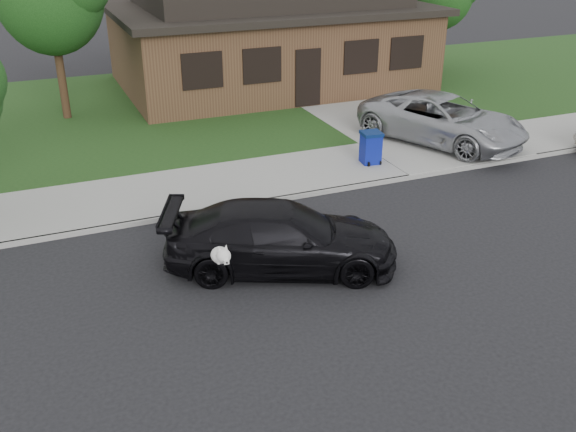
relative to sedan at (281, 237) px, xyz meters
name	(u,v)px	position (x,y,z in m)	size (l,w,h in m)	color
ground	(347,261)	(1.40, -0.33, -0.69)	(120.00, 120.00, 0.00)	black
sidewalk	(264,178)	(1.40, 4.67, -0.63)	(60.00, 3.00, 0.12)	gray
curb	(285,198)	(1.40, 3.17, -0.63)	(60.00, 0.12, 0.12)	gray
lawn	(191,106)	(1.40, 12.67, -0.63)	(60.00, 13.00, 0.13)	#193814
driveway	(367,109)	(7.40, 9.67, -0.62)	(4.50, 13.00, 0.14)	gray
sedan	(281,237)	(0.00, 0.00, 0.00)	(5.15, 3.62, 1.39)	black
minivan	(443,119)	(7.62, 5.25, 0.19)	(2.46, 5.32, 1.48)	#A2A4A9
recycling_bin	(371,147)	(4.63, 4.49, -0.10)	(0.63, 0.64, 0.94)	navy
house	(269,36)	(5.40, 14.67, 1.44)	(12.60, 8.60, 4.65)	#422B1C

